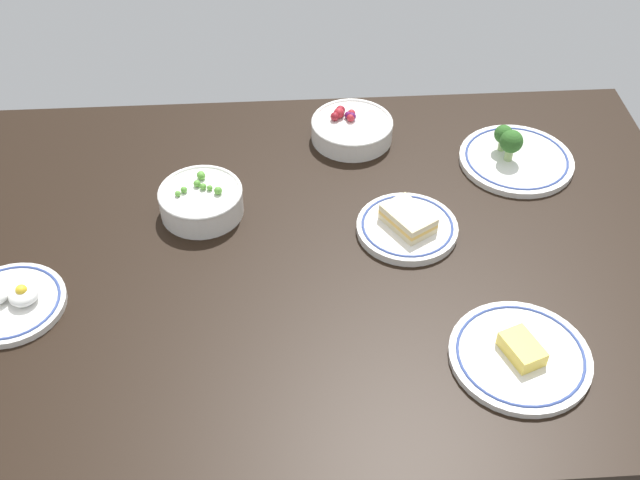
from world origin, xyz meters
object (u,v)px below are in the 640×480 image
(plate_broccoli, at_px, (515,156))
(plate_eggs, at_px, (10,302))
(plate_sandwich, at_px, (407,226))
(bowl_berries, at_px, (352,129))
(bowl_peas, at_px, (201,200))
(plate_cheese, at_px, (520,355))

(plate_broccoli, xyz_separation_m, plate_eggs, (-0.92, -0.33, -0.00))
(plate_sandwich, relative_size, plate_broccoli, 0.81)
(plate_sandwich, relative_size, plate_eggs, 1.01)
(plate_sandwich, bearing_deg, bowl_berries, 104.38)
(plate_eggs, height_order, bowl_peas, bowl_peas)
(plate_broccoli, distance_m, plate_eggs, 0.98)
(bowl_berries, xyz_separation_m, plate_sandwich, (0.07, -0.29, -0.01))
(plate_eggs, height_order, plate_cheese, plate_eggs)
(plate_eggs, distance_m, plate_cheese, 0.83)
(plate_sandwich, height_order, plate_eggs, same)
(plate_sandwich, height_order, plate_broccoli, plate_broccoli)
(plate_broccoli, xyz_separation_m, bowl_peas, (-0.62, -0.11, 0.01))
(plate_cheese, bearing_deg, bowl_peas, 143.30)
(bowl_peas, bearing_deg, plate_cheese, -36.70)
(plate_broccoli, distance_m, plate_cheese, 0.50)
(plate_sandwich, distance_m, plate_eggs, 0.69)
(plate_broccoli, bearing_deg, plate_eggs, -160.37)
(plate_sandwich, distance_m, bowl_peas, 0.38)
(bowl_berries, relative_size, plate_cheese, 0.76)
(bowl_berries, distance_m, plate_cheese, 0.63)
(plate_broccoli, bearing_deg, bowl_peas, -169.71)
(plate_broccoli, height_order, plate_eggs, plate_broccoli)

